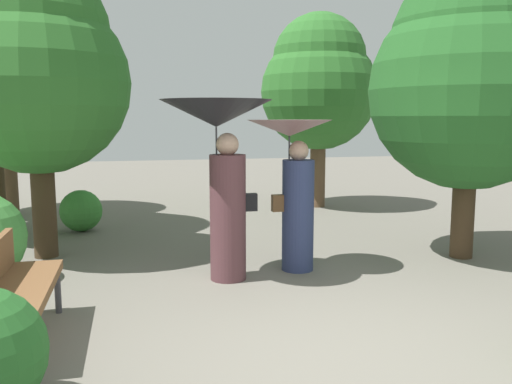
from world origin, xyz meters
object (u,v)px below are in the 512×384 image
(tree_near_right, at_px, (470,75))
(tree_far_back, at_px, (36,67))
(person_left, at_px, (221,150))
(person_right, at_px, (294,172))
(tree_near_left, at_px, (1,69))
(park_bench, at_px, (12,284))
(tree_mid_right, at_px, (319,82))

(tree_near_right, height_order, tree_far_back, tree_far_back)
(person_left, bearing_deg, tree_near_right, -83.87)
(person_left, relative_size, person_right, 1.12)
(person_right, bearing_deg, person_left, 102.92)
(tree_near_left, bearing_deg, tree_near_right, -36.42)
(person_left, relative_size, park_bench, 1.36)
(tree_mid_right, bearing_deg, tree_near_right, -83.71)
(park_bench, xyz_separation_m, tree_near_left, (-1.33, 6.47, 2.24))
(person_right, distance_m, tree_far_back, 3.57)
(person_left, distance_m, park_bench, 2.58)
(person_left, xyz_separation_m, tree_far_back, (-2.12, 1.54, 1.00))
(tree_near_right, bearing_deg, tree_mid_right, 96.29)
(person_right, distance_m, park_bench, 3.33)
(person_right, xyz_separation_m, tree_near_left, (-4.19, 4.91, 1.55))
(tree_near_left, xyz_separation_m, tree_near_right, (6.56, -4.84, -0.36))
(person_right, relative_size, tree_mid_right, 0.46)
(tree_near_left, bearing_deg, park_bench, -78.41)
(tree_near_right, distance_m, tree_far_back, 5.56)
(park_bench, distance_m, tree_mid_right, 7.90)
(tree_near_right, bearing_deg, park_bench, -162.77)
(person_right, bearing_deg, tree_mid_right, -21.46)
(tree_near_right, bearing_deg, person_right, -178.30)
(person_right, height_order, tree_near_right, tree_near_right)
(tree_near_left, height_order, tree_far_back, tree_near_left)
(park_bench, relative_size, tree_far_back, 0.39)
(person_right, height_order, park_bench, person_right)
(person_right, height_order, tree_mid_right, tree_mid_right)
(tree_near_right, bearing_deg, tree_far_back, 166.59)
(tree_near_left, xyz_separation_m, tree_mid_right, (6.08, -0.50, -0.18))
(person_left, xyz_separation_m, tree_near_left, (-3.28, 5.09, 1.26))
(person_left, relative_size, tree_far_back, 0.53)
(person_left, height_order, tree_mid_right, tree_mid_right)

